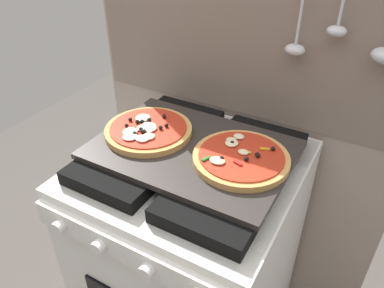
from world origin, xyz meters
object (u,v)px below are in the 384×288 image
(pizza_right, at_px, (241,158))
(baking_tray, at_px, (192,149))
(stove, at_px, (192,258))
(pizza_left, at_px, (148,130))

(pizza_right, bearing_deg, baking_tray, -177.61)
(stove, distance_m, pizza_right, 0.50)
(baking_tray, bearing_deg, pizza_left, 179.93)
(stove, relative_size, pizza_left, 3.54)
(stove, bearing_deg, pizza_left, 179.29)
(baking_tray, xyz_separation_m, pizza_left, (-0.15, 0.00, 0.02))
(baking_tray, distance_m, pizza_right, 0.14)
(baking_tray, relative_size, pizza_right, 2.12)
(stove, bearing_deg, pizza_right, 3.04)
(pizza_left, bearing_deg, baking_tray, -0.07)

